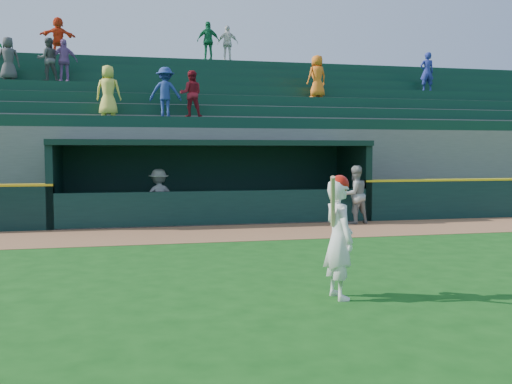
% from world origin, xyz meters
% --- Properties ---
extents(ground, '(120.00, 120.00, 0.00)m').
position_xyz_m(ground, '(0.00, 0.00, 0.00)').
color(ground, '#144A12').
rests_on(ground, ground).
extents(warning_track, '(40.00, 3.00, 0.01)m').
position_xyz_m(warning_track, '(0.00, 4.90, 0.01)').
color(warning_track, '#935E3B').
rests_on(warning_track, ground).
extents(dugout_player_front, '(0.95, 0.82, 1.71)m').
position_xyz_m(dugout_player_front, '(3.98, 6.01, 0.86)').
color(dugout_player_front, '#9C9C97').
rests_on(dugout_player_front, ground).
extents(dugout_player_inside, '(1.13, 0.77, 1.61)m').
position_xyz_m(dugout_player_inside, '(-1.65, 7.36, 0.81)').
color(dugout_player_inside, '#9F9F9A').
rests_on(dugout_player_inside, ground).
extents(dugout, '(9.40, 2.80, 2.46)m').
position_xyz_m(dugout, '(0.00, 8.00, 1.36)').
color(dugout, slate).
rests_on(dugout, ground).
extents(stands, '(34.50, 6.33, 7.60)m').
position_xyz_m(stands, '(-0.04, 12.57, 2.41)').
color(stands, slate).
rests_on(stands, ground).
extents(batter_at_plate, '(0.54, 0.80, 1.80)m').
position_xyz_m(batter_at_plate, '(0.41, -2.01, 0.90)').
color(batter_at_plate, white).
rests_on(batter_at_plate, ground).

